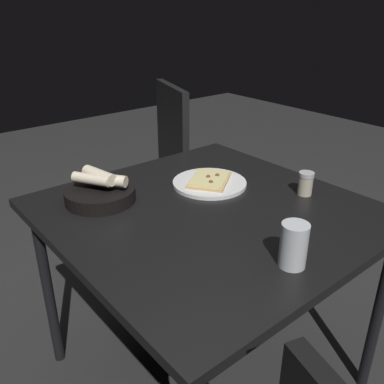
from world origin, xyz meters
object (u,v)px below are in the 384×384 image
pizza_plate (210,182)px  pepper_shaker (305,185)px  chair_far (154,165)px  dining_table (208,225)px  bread_basket (100,192)px  beer_glass (293,247)px

pizza_plate → pepper_shaker: (-0.28, -0.21, 0.03)m
chair_far → dining_table: bearing=156.8°
bread_basket → pepper_shaker: 0.72m
bread_basket → beer_glass: (-0.66, -0.20, 0.02)m
dining_table → bread_basket: size_ratio=4.14×
pizza_plate → bread_basket: (0.14, 0.38, 0.02)m
dining_table → bread_basket: bearing=41.6°
chair_far → pepper_shaker: bearing=178.1°
dining_table → beer_glass: bearing=172.5°
pizza_plate → bread_basket: size_ratio=1.15×
bread_basket → beer_glass: size_ratio=1.98×
chair_far → pizza_plate: bearing=161.7°
dining_table → pepper_shaker: pepper_shaker is taller
bread_basket → beer_glass: 0.69m
dining_table → chair_far: (0.86, -0.37, -0.13)m
beer_glass → chair_far: chair_far is taller
pizza_plate → chair_far: bearing=-18.3°
dining_table → chair_far: chair_far is taller
bread_basket → chair_far: size_ratio=0.25×
pizza_plate → dining_table: bearing=137.4°
pepper_shaker → beer_glass: bearing=122.5°
beer_glass → pepper_shaker: (0.25, -0.39, -0.02)m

